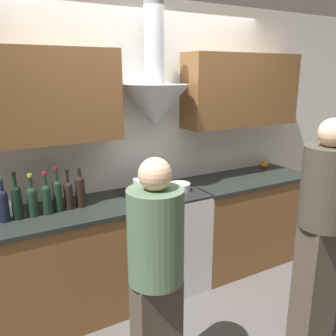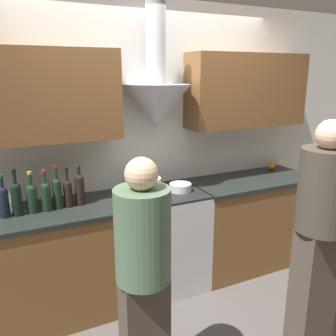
{
  "view_description": "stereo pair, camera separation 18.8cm",
  "coord_description": "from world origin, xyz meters",
  "px_view_note": "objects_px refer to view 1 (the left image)",
  "views": [
    {
      "loc": [
        -1.44,
        -2.32,
        1.97
      ],
      "look_at": [
        0.0,
        0.22,
        1.18
      ],
      "focal_mm": 38.0,
      "sensor_mm": 36.0,
      "label": 1
    },
    {
      "loc": [
        -1.27,
        -2.41,
        1.97
      ],
      "look_at": [
        0.0,
        0.22,
        1.18
      ],
      "focal_mm": 38.0,
      "sensor_mm": 36.0,
      "label": 2
    }
  ],
  "objects_px": {
    "person_foreground_right": "(322,227)",
    "wine_bottle_4": "(46,197)",
    "wine_bottle_5": "(58,194)",
    "wine_bottle_3": "(32,200)",
    "stock_pot": "(147,187)",
    "orange_fruit": "(264,164)",
    "stove_range": "(163,240)",
    "wine_bottle_6": "(68,194)",
    "wine_bottle_2": "(17,200)",
    "mixing_bowl": "(179,187)",
    "wine_bottle_7": "(80,189)",
    "wine_bottle_1": "(3,204)",
    "person_foreground_left": "(156,275)"
  },
  "relations": [
    {
      "from": "person_foreground_right",
      "to": "person_foreground_left",
      "type": "bearing_deg",
      "value": 173.26
    },
    {
      "from": "wine_bottle_3",
      "to": "mixing_bowl",
      "type": "xyz_separation_m",
      "value": [
        1.25,
        -0.03,
        -0.09
      ]
    },
    {
      "from": "wine_bottle_6",
      "to": "wine_bottle_4",
      "type": "bearing_deg",
      "value": -173.8
    },
    {
      "from": "wine_bottle_2",
      "to": "mixing_bowl",
      "type": "height_order",
      "value": "wine_bottle_2"
    },
    {
      "from": "stove_range",
      "to": "person_foreground_right",
      "type": "xyz_separation_m",
      "value": [
        0.61,
        -1.19,
        0.46
      ]
    },
    {
      "from": "wine_bottle_2",
      "to": "stock_pot",
      "type": "bearing_deg",
      "value": -0.87
    },
    {
      "from": "wine_bottle_5",
      "to": "mixing_bowl",
      "type": "xyz_separation_m",
      "value": [
        1.07,
        -0.04,
        -0.11
      ]
    },
    {
      "from": "mixing_bowl",
      "to": "stove_range",
      "type": "bearing_deg",
      "value": 169.43
    },
    {
      "from": "wine_bottle_1",
      "to": "mixing_bowl",
      "type": "height_order",
      "value": "wine_bottle_1"
    },
    {
      "from": "wine_bottle_4",
      "to": "person_foreground_right",
      "type": "height_order",
      "value": "person_foreground_right"
    },
    {
      "from": "stove_range",
      "to": "person_foreground_right",
      "type": "bearing_deg",
      "value": -62.7
    },
    {
      "from": "wine_bottle_1",
      "to": "wine_bottle_7",
      "type": "distance_m",
      "value": 0.56
    },
    {
      "from": "wine_bottle_6",
      "to": "stock_pot",
      "type": "xyz_separation_m",
      "value": [
        0.67,
        -0.03,
        -0.05
      ]
    },
    {
      "from": "wine_bottle_1",
      "to": "wine_bottle_5",
      "type": "xyz_separation_m",
      "value": [
        0.38,
        0.01,
        0.01
      ]
    },
    {
      "from": "wine_bottle_4",
      "to": "wine_bottle_5",
      "type": "height_order",
      "value": "wine_bottle_5"
    },
    {
      "from": "stove_range",
      "to": "person_foreground_right",
      "type": "distance_m",
      "value": 1.42
    },
    {
      "from": "orange_fruit",
      "to": "person_foreground_left",
      "type": "xyz_separation_m",
      "value": [
        -2.02,
        -1.23,
        -0.12
      ]
    },
    {
      "from": "wine_bottle_7",
      "to": "person_foreground_left",
      "type": "xyz_separation_m",
      "value": [
        0.12,
        -1.07,
        -0.23
      ]
    },
    {
      "from": "wine_bottle_4",
      "to": "stock_pot",
      "type": "relative_size",
      "value": 1.34
    },
    {
      "from": "wine_bottle_5",
      "to": "person_foreground_right",
      "type": "xyz_separation_m",
      "value": [
        1.52,
        -1.2,
        -0.14
      ]
    },
    {
      "from": "person_foreground_right",
      "to": "wine_bottle_2",
      "type": "bearing_deg",
      "value": 146.77
    },
    {
      "from": "stove_range",
      "to": "mixing_bowl",
      "type": "bearing_deg",
      "value": -10.57
    },
    {
      "from": "stock_pot",
      "to": "mixing_bowl",
      "type": "height_order",
      "value": "stock_pot"
    },
    {
      "from": "wine_bottle_4",
      "to": "orange_fruit",
      "type": "height_order",
      "value": "wine_bottle_4"
    },
    {
      "from": "wine_bottle_2",
      "to": "wine_bottle_6",
      "type": "distance_m",
      "value": 0.38
    },
    {
      "from": "wine_bottle_2",
      "to": "stock_pot",
      "type": "height_order",
      "value": "wine_bottle_2"
    },
    {
      "from": "wine_bottle_2",
      "to": "wine_bottle_3",
      "type": "xyz_separation_m",
      "value": [
        0.11,
        0.0,
        -0.02
      ]
    },
    {
      "from": "wine_bottle_3",
      "to": "wine_bottle_5",
      "type": "xyz_separation_m",
      "value": [
        0.19,
        0.01,
        0.01
      ]
    },
    {
      "from": "wine_bottle_2",
      "to": "person_foreground_left",
      "type": "xyz_separation_m",
      "value": [
        0.59,
        -1.04,
        -0.23
      ]
    },
    {
      "from": "orange_fruit",
      "to": "person_foreground_right",
      "type": "relative_size",
      "value": 0.05
    },
    {
      "from": "wine_bottle_2",
      "to": "wine_bottle_5",
      "type": "height_order",
      "value": "wine_bottle_2"
    },
    {
      "from": "wine_bottle_2",
      "to": "person_foreground_left",
      "type": "relative_size",
      "value": 0.23
    },
    {
      "from": "wine_bottle_7",
      "to": "stock_pot",
      "type": "distance_m",
      "value": 0.58
    },
    {
      "from": "stove_range",
      "to": "wine_bottle_3",
      "type": "height_order",
      "value": "wine_bottle_3"
    },
    {
      "from": "stove_range",
      "to": "wine_bottle_3",
      "type": "distance_m",
      "value": 1.24
    },
    {
      "from": "person_foreground_right",
      "to": "wine_bottle_4",
      "type": "bearing_deg",
      "value": 143.57
    },
    {
      "from": "wine_bottle_3",
      "to": "wine_bottle_6",
      "type": "xyz_separation_m",
      "value": [
        0.27,
        0.01,
        -0.0
      ]
    },
    {
      "from": "wine_bottle_4",
      "to": "wine_bottle_5",
      "type": "distance_m",
      "value": 0.09
    },
    {
      "from": "stove_range",
      "to": "mixing_bowl",
      "type": "relative_size",
      "value": 4.66
    },
    {
      "from": "mixing_bowl",
      "to": "person_foreground_right",
      "type": "distance_m",
      "value": 1.25
    },
    {
      "from": "wine_bottle_4",
      "to": "person_foreground_right",
      "type": "relative_size",
      "value": 0.19
    },
    {
      "from": "wine_bottle_2",
      "to": "wine_bottle_3",
      "type": "height_order",
      "value": "wine_bottle_2"
    },
    {
      "from": "wine_bottle_3",
      "to": "stock_pot",
      "type": "bearing_deg",
      "value": -1.27
    },
    {
      "from": "wine_bottle_6",
      "to": "orange_fruit",
      "type": "height_order",
      "value": "wine_bottle_6"
    },
    {
      "from": "wine_bottle_1",
      "to": "person_foreground_right",
      "type": "xyz_separation_m",
      "value": [
        1.9,
        -1.19,
        -0.13
      ]
    },
    {
      "from": "wine_bottle_6",
      "to": "person_foreground_right",
      "type": "xyz_separation_m",
      "value": [
        1.44,
        -1.2,
        -0.13
      ]
    },
    {
      "from": "wine_bottle_2",
      "to": "wine_bottle_3",
      "type": "relative_size",
      "value": 1.1
    },
    {
      "from": "wine_bottle_1",
      "to": "stock_pot",
      "type": "relative_size",
      "value": 1.35
    },
    {
      "from": "stove_range",
      "to": "wine_bottle_6",
      "type": "xyz_separation_m",
      "value": [
        -0.82,
        0.01,
        0.59
      ]
    },
    {
      "from": "wine_bottle_1",
      "to": "mixing_bowl",
      "type": "relative_size",
      "value": 1.64
    }
  ]
}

